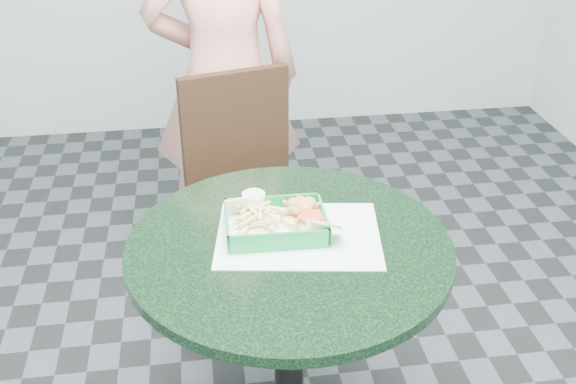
{
  "coord_description": "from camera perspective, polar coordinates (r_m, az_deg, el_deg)",
  "views": [
    {
      "loc": [
        -0.21,
        -1.43,
        1.75
      ],
      "look_at": [
        0.01,
        0.1,
        0.86
      ],
      "focal_mm": 42.0,
      "sensor_mm": 36.0,
      "label": 1
    }
  ],
  "objects": [
    {
      "name": "fries_pile",
      "position": [
        1.8,
        -2.61,
        -2.46
      ],
      "size": [
        0.12,
        0.12,
        0.04
      ],
      "primitive_type": null,
      "rotation": [
        0.0,
        0.0,
        0.12
      ],
      "color": "#E4CD77",
      "rests_on": "food_basket"
    },
    {
      "name": "diner_person",
      "position": [
        2.64,
        -5.49,
        11.06
      ],
      "size": [
        0.67,
        0.45,
        1.81
      ],
      "primitive_type": "imported",
      "rotation": [
        0.0,
        0.0,
        3.11
      ],
      "color": "#ED9386",
      "rests_on": "floor"
    },
    {
      "name": "crab_sandwich",
      "position": [
        1.8,
        1.11,
        -1.98
      ],
      "size": [
        0.11,
        0.11,
        0.07
      ],
      "rotation": [
        0.0,
        0.0,
        0.16
      ],
      "color": "#DEC76A",
      "rests_on": "food_basket"
    },
    {
      "name": "dining_chair",
      "position": [
        2.51,
        -4.12,
        0.78
      ],
      "size": [
        0.41,
        0.41,
        0.93
      ],
      "rotation": [
        0.0,
        0.0,
        0.25
      ],
      "color": "black",
      "rests_on": "floor"
    },
    {
      "name": "placemat",
      "position": [
        1.78,
        0.88,
        -4.16
      ],
      "size": [
        0.47,
        0.38,
        0.0
      ],
      "primitive_type": "cube",
      "rotation": [
        0.0,
        0.0,
        -0.15
      ],
      "color": "silver",
      "rests_on": "cafe_table"
    },
    {
      "name": "sauce_ramekin",
      "position": [
        1.84,
        -2.99,
        -1.1
      ],
      "size": [
        0.06,
        0.06,
        0.04
      ],
      "rotation": [
        0.0,
        0.0,
        0.12
      ],
      "color": "white",
      "rests_on": "food_basket"
    },
    {
      "name": "food_basket",
      "position": [
        1.79,
        -1.04,
        -3.46
      ],
      "size": [
        0.26,
        0.19,
        0.05
      ],
      "rotation": [
        0.0,
        0.0,
        -0.03
      ],
      "color": "#12883A",
      "rests_on": "placemat"
    },
    {
      "name": "garnish_cup",
      "position": [
        1.76,
        2.33,
        -3.25
      ],
      "size": [
        0.1,
        0.1,
        0.04
      ],
      "rotation": [
        0.0,
        0.0,
        0.4
      ],
      "color": "white",
      "rests_on": "food_basket"
    },
    {
      "name": "cafe_table",
      "position": [
        1.86,
        0.09,
        -9.14
      ],
      "size": [
        0.85,
        0.85,
        0.75
      ],
      "color": "black",
      "rests_on": "floor"
    }
  ]
}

